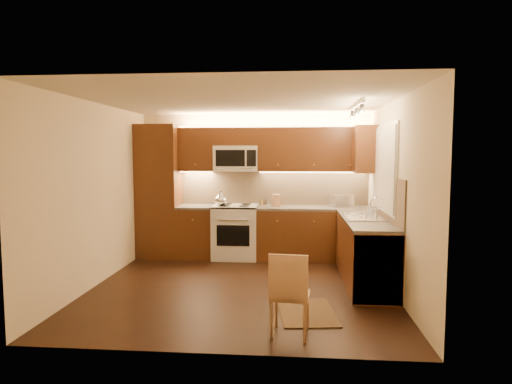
# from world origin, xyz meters

# --- Properties ---
(floor) EXTENTS (4.00, 4.00, 0.01)m
(floor) POSITION_xyz_m (0.00, 0.00, 0.00)
(floor) COLOR black
(floor) RESTS_ON ground
(ceiling) EXTENTS (4.00, 4.00, 0.01)m
(ceiling) POSITION_xyz_m (0.00, 0.00, 2.50)
(ceiling) COLOR beige
(ceiling) RESTS_ON ground
(wall_back) EXTENTS (4.00, 0.01, 2.50)m
(wall_back) POSITION_xyz_m (0.00, 2.00, 1.25)
(wall_back) COLOR beige
(wall_back) RESTS_ON ground
(wall_front) EXTENTS (4.00, 0.01, 2.50)m
(wall_front) POSITION_xyz_m (0.00, -2.00, 1.25)
(wall_front) COLOR beige
(wall_front) RESTS_ON ground
(wall_left) EXTENTS (0.01, 4.00, 2.50)m
(wall_left) POSITION_xyz_m (-2.00, 0.00, 1.25)
(wall_left) COLOR beige
(wall_left) RESTS_ON ground
(wall_right) EXTENTS (0.01, 4.00, 2.50)m
(wall_right) POSITION_xyz_m (2.00, 0.00, 1.25)
(wall_right) COLOR beige
(wall_right) RESTS_ON ground
(pantry) EXTENTS (0.70, 0.60, 2.30)m
(pantry) POSITION_xyz_m (-1.65, 1.70, 1.15)
(pantry) COLOR #401B0D
(pantry) RESTS_ON floor
(base_cab_back_left) EXTENTS (0.62, 0.60, 0.86)m
(base_cab_back_left) POSITION_xyz_m (-0.99, 1.70, 0.43)
(base_cab_back_left) COLOR #401B0D
(base_cab_back_left) RESTS_ON floor
(counter_back_left) EXTENTS (0.62, 0.60, 0.04)m
(counter_back_left) POSITION_xyz_m (-0.99, 1.70, 0.88)
(counter_back_left) COLOR #3D3A37
(counter_back_left) RESTS_ON base_cab_back_left
(base_cab_back_right) EXTENTS (1.92, 0.60, 0.86)m
(base_cab_back_right) POSITION_xyz_m (1.04, 1.70, 0.43)
(base_cab_back_right) COLOR #401B0D
(base_cab_back_right) RESTS_ON floor
(counter_back_right) EXTENTS (1.92, 0.60, 0.04)m
(counter_back_right) POSITION_xyz_m (1.04, 1.70, 0.88)
(counter_back_right) COLOR #3D3A37
(counter_back_right) RESTS_ON base_cab_back_right
(base_cab_right) EXTENTS (0.60, 2.00, 0.86)m
(base_cab_right) POSITION_xyz_m (1.70, 0.40, 0.43)
(base_cab_right) COLOR #401B0D
(base_cab_right) RESTS_ON floor
(counter_right) EXTENTS (0.60, 2.00, 0.04)m
(counter_right) POSITION_xyz_m (1.70, 0.40, 0.88)
(counter_right) COLOR #3D3A37
(counter_right) RESTS_ON base_cab_right
(dishwasher) EXTENTS (0.58, 0.60, 0.84)m
(dishwasher) POSITION_xyz_m (1.70, -0.30, 0.43)
(dishwasher) COLOR silver
(dishwasher) RESTS_ON floor
(backsplash_back) EXTENTS (3.30, 0.02, 0.60)m
(backsplash_back) POSITION_xyz_m (0.35, 1.99, 1.20)
(backsplash_back) COLOR tan
(backsplash_back) RESTS_ON wall_back
(backsplash_right) EXTENTS (0.02, 2.00, 0.60)m
(backsplash_right) POSITION_xyz_m (1.99, 0.40, 1.20)
(backsplash_right) COLOR tan
(backsplash_right) RESTS_ON wall_right
(upper_cab_back_left) EXTENTS (0.62, 0.35, 0.75)m
(upper_cab_back_left) POSITION_xyz_m (-0.99, 1.82, 1.88)
(upper_cab_back_left) COLOR #401B0D
(upper_cab_back_left) RESTS_ON wall_back
(upper_cab_back_right) EXTENTS (1.92, 0.35, 0.75)m
(upper_cab_back_right) POSITION_xyz_m (1.04, 1.82, 1.88)
(upper_cab_back_right) COLOR #401B0D
(upper_cab_back_right) RESTS_ON wall_back
(upper_cab_bridge) EXTENTS (0.76, 0.35, 0.31)m
(upper_cab_bridge) POSITION_xyz_m (-0.30, 1.82, 2.09)
(upper_cab_bridge) COLOR #401B0D
(upper_cab_bridge) RESTS_ON wall_back
(upper_cab_right_corner) EXTENTS (0.35, 0.50, 0.75)m
(upper_cab_right_corner) POSITION_xyz_m (1.82, 1.40, 1.88)
(upper_cab_right_corner) COLOR #401B0D
(upper_cab_right_corner) RESTS_ON wall_right
(stove) EXTENTS (0.76, 0.65, 0.92)m
(stove) POSITION_xyz_m (-0.30, 1.68, 0.46)
(stove) COLOR silver
(stove) RESTS_ON floor
(microwave) EXTENTS (0.76, 0.38, 0.44)m
(microwave) POSITION_xyz_m (-0.30, 1.81, 1.72)
(microwave) COLOR silver
(microwave) RESTS_ON wall_back
(window_frame) EXTENTS (0.03, 1.44, 1.24)m
(window_frame) POSITION_xyz_m (1.99, 0.55, 1.60)
(window_frame) COLOR silver
(window_frame) RESTS_ON wall_right
(window_blinds) EXTENTS (0.02, 1.36, 1.16)m
(window_blinds) POSITION_xyz_m (1.97, 0.55, 1.60)
(window_blinds) COLOR silver
(window_blinds) RESTS_ON wall_right
(sink) EXTENTS (0.52, 0.86, 0.15)m
(sink) POSITION_xyz_m (1.70, 0.55, 0.98)
(sink) COLOR silver
(sink) RESTS_ON counter_right
(faucet) EXTENTS (0.20, 0.04, 0.30)m
(faucet) POSITION_xyz_m (1.88, 0.55, 1.05)
(faucet) COLOR silver
(faucet) RESTS_ON counter_right
(track_light_bar) EXTENTS (0.04, 1.20, 0.03)m
(track_light_bar) POSITION_xyz_m (1.55, 0.40, 2.46)
(track_light_bar) COLOR silver
(track_light_bar) RESTS_ON ceiling
(kettle) EXTENTS (0.25, 0.25, 0.25)m
(kettle) POSITION_xyz_m (-0.54, 1.55, 1.05)
(kettle) COLOR silver
(kettle) RESTS_ON stove
(toaster_oven) EXTENTS (0.43, 0.38, 0.21)m
(toaster_oven) POSITION_xyz_m (1.51, 1.77, 1.01)
(toaster_oven) COLOR silver
(toaster_oven) RESTS_ON counter_back_right
(knife_block) EXTENTS (0.14, 0.18, 0.21)m
(knife_block) POSITION_xyz_m (0.40, 1.71, 1.01)
(knife_block) COLOR #A16D48
(knife_block) RESTS_ON counter_back_right
(spice_jar_a) EXTENTS (0.05, 0.05, 0.09)m
(spice_jar_a) POSITION_xyz_m (0.46, 1.94, 0.95)
(spice_jar_a) COLOR silver
(spice_jar_a) RESTS_ON counter_back_right
(spice_jar_b) EXTENTS (0.06, 0.06, 0.10)m
(spice_jar_b) POSITION_xyz_m (0.45, 1.90, 0.95)
(spice_jar_b) COLOR brown
(spice_jar_b) RESTS_ON counter_back_right
(spice_jar_c) EXTENTS (0.05, 0.05, 0.10)m
(spice_jar_c) POSITION_xyz_m (0.24, 1.94, 0.95)
(spice_jar_c) COLOR silver
(spice_jar_c) RESTS_ON counter_back_right
(spice_jar_d) EXTENTS (0.05, 0.05, 0.11)m
(spice_jar_d) POSITION_xyz_m (0.14, 1.91, 0.95)
(spice_jar_d) COLOR olive
(spice_jar_d) RESTS_ON counter_back_right
(soap_bottle) EXTENTS (0.10, 0.10, 0.18)m
(soap_bottle) POSITION_xyz_m (1.87, 1.00, 0.99)
(soap_bottle) COLOR #B1B2B5
(soap_bottle) RESTS_ON counter_right
(rug) EXTENTS (0.71, 0.98, 0.01)m
(rug) POSITION_xyz_m (0.86, -0.90, 0.01)
(rug) COLOR black
(rug) RESTS_ON floor
(dining_chair) EXTENTS (0.41, 0.41, 0.85)m
(dining_chair) POSITION_xyz_m (0.67, -1.52, 0.43)
(dining_chair) COLOR #A16D48
(dining_chair) RESTS_ON floor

